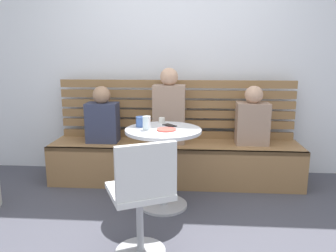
% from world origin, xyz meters
% --- Properties ---
extents(ground, '(8.00, 8.00, 0.00)m').
position_xyz_m(ground, '(0.00, 0.00, 0.00)').
color(ground, '#42424C').
extents(back_wall, '(5.20, 0.10, 2.90)m').
position_xyz_m(back_wall, '(0.00, 1.64, 1.45)').
color(back_wall, silver).
rests_on(back_wall, ground).
extents(booth_bench, '(2.70, 0.52, 0.44)m').
position_xyz_m(booth_bench, '(0.00, 1.20, 0.22)').
color(booth_bench, olive).
rests_on(booth_bench, ground).
extents(booth_backrest, '(2.65, 0.04, 0.67)m').
position_xyz_m(booth_backrest, '(0.00, 1.44, 0.78)').
color(booth_backrest, olive).
rests_on(booth_backrest, booth_bench).
extents(cafe_table, '(0.68, 0.68, 0.74)m').
position_xyz_m(cafe_table, '(-0.07, 0.58, 0.52)').
color(cafe_table, '#ADADB2').
rests_on(cafe_table, ground).
extents(white_chair, '(0.53, 0.53, 0.85)m').
position_xyz_m(white_chair, '(-0.15, -0.22, 0.46)').
color(white_chair, '#ADADB2').
rests_on(white_chair, ground).
extents(person_adult, '(0.34, 0.22, 0.81)m').
position_xyz_m(person_adult, '(-0.07, 1.23, 0.81)').
color(person_adult, '#9E7F6B').
rests_on(person_adult, booth_bench).
extents(person_child_left, '(0.34, 0.22, 0.61)m').
position_xyz_m(person_child_left, '(-0.80, 1.22, 0.71)').
color(person_child_left, '#333851').
rests_on(person_child_left, booth_bench).
extents(person_child_middle, '(0.34, 0.22, 0.63)m').
position_xyz_m(person_child_middle, '(0.82, 1.24, 0.72)').
color(person_child_middle, '#9E7F6B').
rests_on(person_child_middle, booth_bench).
extents(cup_glass_tall, '(0.07, 0.07, 0.12)m').
position_xyz_m(cup_glass_tall, '(-0.22, 0.54, 0.80)').
color(cup_glass_tall, silver).
rests_on(cup_glass_tall, cafe_table).
extents(cup_mug_blue, '(0.08, 0.08, 0.09)m').
position_xyz_m(cup_mug_blue, '(-0.29, 0.65, 0.79)').
color(cup_mug_blue, '#3D5B9E').
rests_on(cup_mug_blue, cafe_table).
extents(cup_espresso_small, '(0.06, 0.06, 0.05)m').
position_xyz_m(cup_espresso_small, '(-0.11, 0.83, 0.77)').
color(cup_espresso_small, silver).
rests_on(cup_espresso_small, cafe_table).
extents(plate_small, '(0.17, 0.17, 0.01)m').
position_xyz_m(plate_small, '(-0.04, 0.53, 0.75)').
color(plate_small, '#DB4C42').
rests_on(plate_small, cafe_table).
extents(phone_on_table, '(0.14, 0.15, 0.01)m').
position_xyz_m(phone_on_table, '(-0.03, 0.72, 0.74)').
color(phone_on_table, black).
rests_on(phone_on_table, cafe_table).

